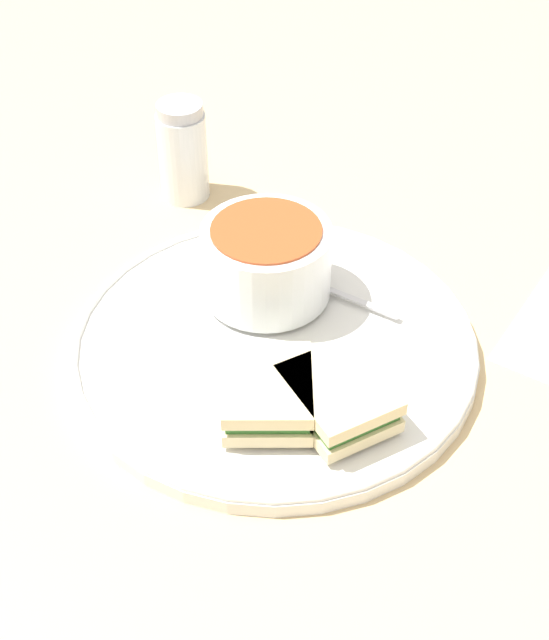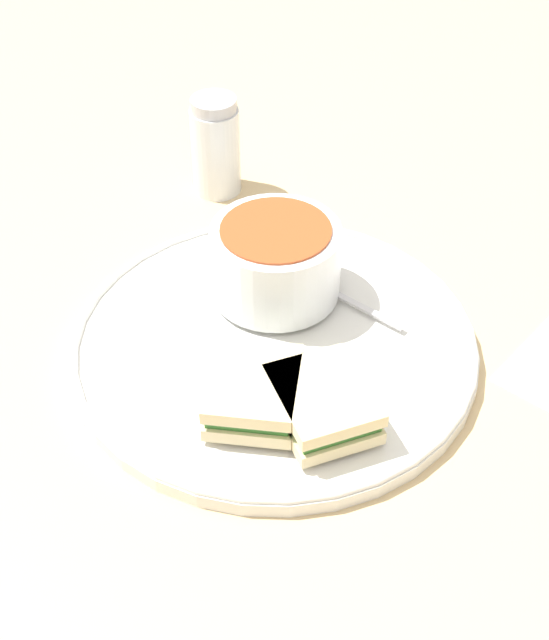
# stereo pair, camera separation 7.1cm
# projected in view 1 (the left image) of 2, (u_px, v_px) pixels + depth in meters

# --- Properties ---
(ground_plane) EXTENTS (2.40, 2.40, 0.00)m
(ground_plane) POSITION_uv_depth(u_px,v_px,m) (274.00, 351.00, 0.73)
(ground_plane) COLOR #D1B27F
(plate) EXTENTS (0.33, 0.33, 0.02)m
(plate) POSITION_uv_depth(u_px,v_px,m) (274.00, 344.00, 0.73)
(plate) COLOR white
(plate) RESTS_ON ground_plane
(soup_bowl) EXTENTS (0.11, 0.11, 0.07)m
(soup_bowl) POSITION_uv_depth(u_px,v_px,m) (266.00, 261.00, 0.74)
(soup_bowl) COLOR white
(soup_bowl) RESTS_ON plate
(spoon) EXTENTS (0.04, 0.12, 0.01)m
(spoon) POSITION_uv_depth(u_px,v_px,m) (305.00, 278.00, 0.77)
(spoon) COLOR silver
(spoon) RESTS_ON plate
(sandwich_half_near) EXTENTS (0.10, 0.10, 0.03)m
(sandwich_half_near) POSITION_uv_depth(u_px,v_px,m) (268.00, 393.00, 0.65)
(sandwich_half_near) COLOR beige
(sandwich_half_near) RESTS_ON plate
(sandwich_half_far) EXTENTS (0.08, 0.09, 0.03)m
(sandwich_half_far) POSITION_uv_depth(u_px,v_px,m) (338.00, 398.00, 0.65)
(sandwich_half_far) COLOR beige
(sandwich_half_far) RESTS_ON plate
(salt_shaker) EXTENTS (0.05, 0.05, 0.10)m
(salt_shaker) POSITION_uv_depth(u_px,v_px,m) (183.00, 152.00, 0.87)
(salt_shaker) COLOR silver
(salt_shaker) RESTS_ON ground_plane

